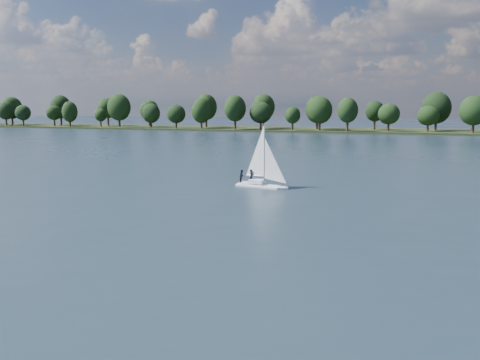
% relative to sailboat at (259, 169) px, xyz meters
% --- Properties ---
extents(ground, '(700.00, 700.00, 0.00)m').
position_rel_sailboat_xyz_m(ground, '(4.22, 47.37, -2.43)').
color(ground, '#233342').
rests_on(ground, ground).
extents(far_shore, '(660.00, 40.00, 1.50)m').
position_rel_sailboat_xyz_m(far_shore, '(4.22, 159.37, -2.43)').
color(far_shore, black).
rests_on(far_shore, ground).
extents(sailboat, '(6.84, 3.02, 8.70)m').
position_rel_sailboat_xyz_m(sailboat, '(0.00, 0.00, 0.00)').
color(sailboat, white).
rests_on(sailboat, ground).
extents(treeline, '(563.09, 73.91, 17.73)m').
position_rel_sailboat_xyz_m(treeline, '(-6.03, 155.83, 5.65)').
color(treeline, black).
rests_on(treeline, ground).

